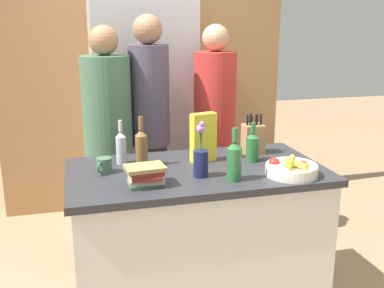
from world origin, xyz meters
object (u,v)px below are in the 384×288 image
Objects in this scene: refrigerator at (144,112)px; bottle_wine at (234,160)px; fruit_bowl at (291,168)px; knife_block at (253,138)px; flower_vase at (201,157)px; bottle_oil at (121,147)px; book_stack at (146,175)px; person_in_blue at (150,122)px; cereal_box at (203,137)px; coffee_mug at (104,165)px; bottle_water at (141,147)px; person_in_red_tee at (215,123)px; person_at_sink at (108,135)px; bottle_vinegar at (252,146)px.

bottle_wine is (0.21, -1.72, 0.06)m from refrigerator.
knife_block is at bearing 95.28° from fruit_bowl.
fruit_bowl is (0.55, -1.72, -0.01)m from refrigerator.
bottle_oil is (-0.39, 0.34, -0.00)m from flower_vase.
book_stack is 1.05m from person_in_blue.
person_in_blue reaches higher than bottle_oil.
cereal_box is at bearing -70.04° from person_in_blue.
coffee_mug is at bearing -128.28° from bottle_oil.
bottle_water is at bearing -99.70° from person_in_blue.
person_in_blue reaches higher than knife_block.
person_in_blue reaches higher than flower_vase.
book_stack is 1.31m from person_in_red_tee.
bottle_wine is 0.16× the size of person_at_sink.
cereal_box is 0.61m from coffee_mug.
bottle_wine is (-0.22, -0.29, 0.02)m from bottle_vinegar.
bottle_oil is 0.56m from person_at_sink.
person_in_red_tee is at bearing 42.49° from coffee_mug.
coffee_mug is 0.06× the size of person_in_red_tee.
bottle_water reaches higher than bottle_oil.
fruit_bowl is 0.46m from knife_block.
cereal_box is 1.03× the size of bottle_wine.
coffee_mug is 0.39× the size of bottle_wine.
person_at_sink is (-0.91, 1.00, 0.00)m from fruit_bowl.
bottle_wine is at bearing -4.84° from book_stack.
flower_vase is 0.19m from bottle_wine.
person_in_red_tee is (0.47, -0.59, -0.00)m from refrigerator.
bottle_oil is at bearing 168.84° from bottle_vinegar.
fruit_bowl is at bearing -69.54° from bottle_vinegar.
refrigerator reaches higher than fruit_bowl.
knife_block is 1.25× the size of book_stack.
refrigerator is at bearing 125.76° from person_in_red_tee.
flower_vase reaches higher than knife_block.
flower_vase is 0.42m from bottle_vinegar.
cereal_box is 0.49m from bottle_oil.
knife_block reaches higher than fruit_bowl.
refrigerator reaches higher than bottle_water.
cereal_box is 1.24× the size of bottle_vinegar.
bottle_wine is 0.16× the size of person_in_blue.
bottle_wine is 1.16m from person_in_red_tee.
cereal_box reaches higher than book_stack.
book_stack reaches higher than fruit_bowl.
bottle_water is (-0.22, -1.35, 0.06)m from refrigerator.
bottle_wine is 0.96× the size of bottle_water.
cereal_box is at bearing 6.73° from coffee_mug.
bottle_oil is at bearing -141.75° from person_in_red_tee.
person_at_sink is 0.96× the size of person_in_blue.
cereal_box is 1.12× the size of bottle_oil.
fruit_bowl is 1.14m from person_in_red_tee.
coffee_mug is at bearing 155.62° from bottle_wine.
bottle_oil is 0.70m from bottle_wine.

